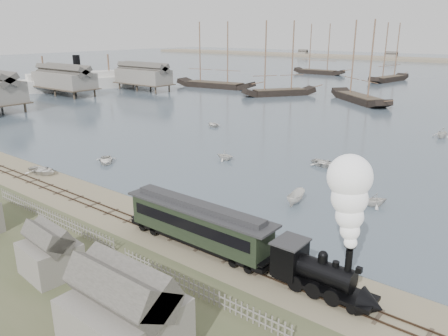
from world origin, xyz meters
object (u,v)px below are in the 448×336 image
Objects in this scene: passenger_coach at (198,223)px; steamship at (78,72)px; beached_dinghy at (43,170)px; locomotive at (339,240)px.

steamship is (-96.77, 53.73, 2.96)m from passenger_coach.
steamship reaches higher than beached_dinghy.
locomotive is 2.30× the size of beached_dinghy.
locomotive is at bearing -96.36° from steamship.
passenger_coach is (-12.20, 0.00, -2.31)m from locomotive.
passenger_coach is 0.31× the size of steamship.
locomotive is 0.21× the size of steamship.
steamship is at bearing 153.75° from locomotive.
passenger_coach is at bearing 180.00° from locomotive.
locomotive is at bearing 0.00° from passenger_coach.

